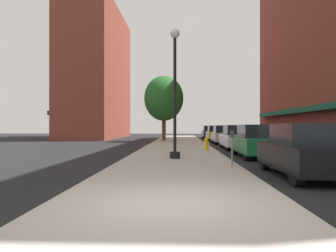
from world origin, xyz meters
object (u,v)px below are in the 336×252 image
Objects in this scene: parking_meter_near at (232,144)px; car_yellow at (216,133)px; lamppost at (175,91)px; tree_near at (164,98)px; car_black at (304,151)px; car_green at (256,142)px; fire_hydrant at (206,144)px; car_silver at (223,135)px; car_white at (237,138)px; car_blue at (210,132)px.

parking_meter_near is 23.39m from car_yellow.
lamppost is 0.88× the size of tree_near.
car_black is at bearing -38.88° from parking_meter_near.
tree_near is (-1.47, 18.69, 1.27)m from lamppost.
car_green is at bearing -90.66° from car_yellow.
fire_hydrant is 3.95m from car_green.
car_yellow is at bearing 81.75° from fire_hydrant.
lamppost is at bearing -101.92° from car_yellow.
car_silver reaches higher than fire_hydrant.
car_yellow is (0.00, 6.22, 0.00)m from car_silver.
car_white is at bearing 79.28° from parking_meter_near.
lamppost is 1.37× the size of car_blue.
car_green is (0.00, 6.23, 0.00)m from car_black.
tree_near reaches higher than car_blue.
car_black is 1.00× the size of car_white.
lamppost is 1.37× the size of car_silver.
tree_near is 1.56× the size of car_blue.
car_green is (2.23, -3.25, 0.29)m from fire_hydrant.
fire_hydrant is 9.74m from car_black.
car_white is at bearing 47.03° from fire_hydrant.
lamppost is at bearing -105.95° from car_silver.
tree_near is 6.86m from car_yellow.
fire_hydrant is at bearing -76.44° from tree_near.
car_black is (2.23, -9.48, 0.29)m from fire_hydrant.
car_white is (4.06, 7.39, -2.39)m from lamppost.
car_black is at bearing -90.66° from car_yellow.
lamppost is at bearing -97.12° from car_blue.
car_silver is at bearing 88.68° from car_white.
car_white is (1.95, 10.30, -0.14)m from parking_meter_near.
car_black reaches higher than fire_hydrant.
car_blue is at bearing 84.35° from fire_hydrant.
car_green is (1.95, 4.66, -0.14)m from parking_meter_near.
lamppost reaches higher than car_black.
car_black is 1.00× the size of car_green.
tree_near reaches higher than car_white.
lamppost is 18.79m from tree_near.
tree_near is 1.56× the size of car_yellow.
tree_near is at bearing 103.56° from fire_hydrant.
car_blue is at bearing 90.04° from car_silver.
car_white is (5.54, -11.30, -3.67)m from tree_near.
parking_meter_near is 17.20m from car_silver.
lamppost reaches higher than car_yellow.
fire_hydrant is 0.18× the size of car_yellow.
car_green reaches higher than fire_hydrant.
tree_near is 11.07m from car_blue.
car_silver is (1.95, 17.09, -0.14)m from parking_meter_near.
car_silver is at bearing -39.23° from tree_near.
car_silver is at bearing -90.66° from car_yellow.
car_blue is at bearing 90.69° from car_green.
car_green is (5.54, -16.95, -3.67)m from tree_near.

